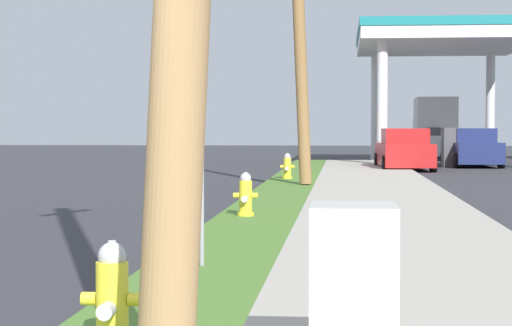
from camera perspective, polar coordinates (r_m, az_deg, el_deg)
fire_hydrant_nearest at (r=6.61m, az=-8.56°, el=-8.20°), size 0.42×0.38×0.74m
fire_hydrant_second at (r=16.29m, az=-0.62°, el=-2.02°), size 0.42×0.38×0.74m
fire_hydrant_third at (r=28.04m, az=1.88°, el=-0.27°), size 0.42×0.37×0.74m
utility_cabinet at (r=5.93m, az=5.82°, el=-7.89°), size 0.58×0.65×1.04m
street_sign_post at (r=10.41m, az=-3.25°, el=2.17°), size 0.05×0.36×2.12m
car_red_by_near_pump at (r=36.56m, az=8.81°, el=0.71°), size 2.13×4.58×1.57m
car_navy_by_far_pump at (r=40.33m, az=12.70°, el=0.81°), size 2.14×4.59×1.57m
truck_white_at_forecourt at (r=50.18m, az=10.54°, el=1.96°), size 2.24×6.44×3.11m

